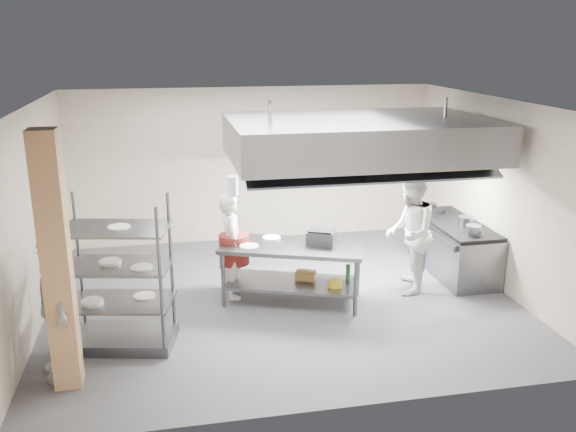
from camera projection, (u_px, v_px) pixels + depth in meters
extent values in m
plane|color=#333335|center=(282.00, 298.00, 9.48)|extent=(7.00, 7.00, 0.00)
plane|color=silver|center=(282.00, 103.00, 8.63)|extent=(7.00, 7.00, 0.00)
plane|color=tan|center=(253.00, 165.00, 11.88)|extent=(7.00, 0.00, 7.00)
plane|color=tan|center=(33.00, 219.00, 8.39)|extent=(0.00, 6.00, 6.00)
plane|color=tan|center=(497.00, 194.00, 9.72)|extent=(0.00, 6.00, 6.00)
cube|color=tan|center=(57.00, 264.00, 6.72)|extent=(0.30, 0.30, 3.00)
cube|color=slate|center=(359.00, 138.00, 9.42)|extent=(4.00, 2.50, 0.60)
cube|color=white|center=(303.00, 161.00, 9.34)|extent=(1.60, 0.12, 0.04)
cube|color=white|center=(413.00, 156.00, 9.68)|extent=(1.60, 0.12, 0.04)
cube|color=slate|center=(344.00, 163.00, 12.07)|extent=(1.50, 0.28, 0.04)
cube|color=slate|center=(292.00, 247.00, 9.13)|extent=(2.30, 1.57, 0.06)
cube|color=slate|center=(292.00, 283.00, 9.30)|extent=(2.11, 1.43, 0.04)
cube|color=gray|center=(453.00, 249.00, 10.42)|extent=(0.80, 2.00, 0.84)
cube|color=black|center=(455.00, 224.00, 10.29)|extent=(0.78, 1.96, 0.06)
imported|color=silver|center=(232.00, 246.00, 9.34)|extent=(0.41, 0.61, 1.65)
imported|color=white|center=(409.00, 233.00, 9.49)|extent=(1.03, 1.14, 1.93)
imported|color=white|center=(57.00, 306.00, 7.11)|extent=(0.69, 1.13, 1.79)
cube|color=slate|center=(321.00, 237.00, 9.15)|extent=(0.51, 0.46, 0.20)
cube|color=olive|center=(306.00, 275.00, 9.36)|extent=(0.36, 0.31, 0.13)
cylinder|color=gray|center=(465.00, 221.00, 10.04)|extent=(0.24, 0.24, 0.16)
cylinder|color=white|center=(121.00, 300.00, 7.89)|extent=(0.28, 0.28, 0.05)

